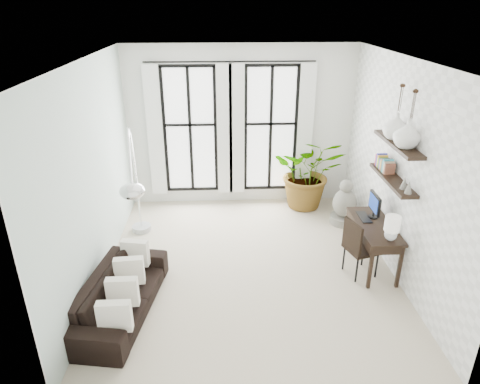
{
  "coord_description": "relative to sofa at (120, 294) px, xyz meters",
  "views": [
    {
      "loc": [
        -0.41,
        -5.79,
        3.9
      ],
      "look_at": [
        -0.12,
        0.3,
        1.17
      ],
      "focal_mm": 32.0,
      "sensor_mm": 36.0,
      "label": 1
    }
  ],
  "objects": [
    {
      "name": "vase_b",
      "position": [
        3.91,
        1.08,
        1.98
      ],
      "size": [
        0.37,
        0.37,
        0.38
      ],
      "primitive_type": "imported",
      "color": "white",
      "rests_on": "shelf_upper"
    },
    {
      "name": "wall_left",
      "position": [
        -0.45,
        1.02,
        1.31
      ],
      "size": [
        0.0,
        5.0,
        5.0
      ],
      "primitive_type": "plane",
      "rotation": [
        1.57,
        0.0,
        1.57
      ],
      "color": "silver",
      "rests_on": "floor"
    },
    {
      "name": "wall_back",
      "position": [
        1.8,
        3.52,
        1.31
      ],
      "size": [
        4.5,
        0.0,
        4.5
      ],
      "primitive_type": "plane",
      "rotation": [
        1.57,
        0.0,
        0.0
      ],
      "color": "white",
      "rests_on": "floor"
    },
    {
      "name": "desk",
      "position": [
        3.75,
        0.88,
        0.42
      ],
      "size": [
        0.54,
        1.27,
        1.14
      ],
      "color": "black",
      "rests_on": "floor"
    },
    {
      "name": "windows",
      "position": [
        1.6,
        3.45,
        1.27
      ],
      "size": [
        3.26,
        0.13,
        2.65
      ],
      "color": "white",
      "rests_on": "wall_back"
    },
    {
      "name": "floor",
      "position": [
        1.8,
        1.02,
        -0.29
      ],
      "size": [
        5.0,
        5.0,
        0.0
      ],
      "primitive_type": "plane",
      "color": "beige",
      "rests_on": "ground"
    },
    {
      "name": "desk_chair",
      "position": [
        3.43,
        0.71,
        0.24
      ],
      "size": [
        0.55,
        0.55,
        0.94
      ],
      "rotation": [
        0.0,
        0.0,
        0.3
      ],
      "color": "black",
      "rests_on": "floor"
    },
    {
      "name": "vase_a",
      "position": [
        3.91,
        0.68,
        1.98
      ],
      "size": [
        0.37,
        0.37,
        0.38
      ],
      "primitive_type": "imported",
      "color": "white",
      "rests_on": "shelf_upper"
    },
    {
      "name": "plant",
      "position": [
        3.16,
        3.17,
        0.47
      ],
      "size": [
        1.53,
        1.38,
        1.51
      ],
      "primitive_type": "imported",
      "rotation": [
        0.0,
        0.0,
        -0.16
      ],
      "color": "#2D7228",
      "rests_on": "floor"
    },
    {
      "name": "sofa",
      "position": [
        0.0,
        0.0,
        0.0
      ],
      "size": [
        1.09,
        2.08,
        0.58
      ],
      "primitive_type": "imported",
      "rotation": [
        0.0,
        0.0,
        1.41
      ],
      "color": "black",
      "rests_on": "floor"
    },
    {
      "name": "ceiling",
      "position": [
        1.8,
        1.02,
        2.91
      ],
      "size": [
        5.0,
        5.0,
        0.0
      ],
      "primitive_type": "plane",
      "color": "white",
      "rests_on": "wall_back"
    },
    {
      "name": "wall_shelves",
      "position": [
        3.91,
        0.97,
        1.44
      ],
      "size": [
        0.25,
        1.3,
        0.6
      ],
      "color": "black",
      "rests_on": "wall_right"
    },
    {
      "name": "wall_right",
      "position": [
        4.05,
        1.02,
        1.31
      ],
      "size": [
        0.0,
        5.0,
        5.0
      ],
      "primitive_type": "plane",
      "rotation": [
        1.57,
        0.0,
        -1.57
      ],
      "color": "white",
      "rests_on": "floor"
    },
    {
      "name": "throw_pillows",
      "position": [
        0.1,
        0.0,
        0.21
      ],
      "size": [
        0.4,
        1.52,
        0.4
      ],
      "color": "white",
      "rests_on": "sofa"
    },
    {
      "name": "arc_lamp",
      "position": [
        0.1,
        1.16,
        1.52
      ],
      "size": [
        0.73,
        2.56,
        2.31
      ],
      "color": "silver",
      "rests_on": "floor"
    },
    {
      "name": "buddha",
      "position": [
        3.71,
        2.39,
        0.09
      ],
      "size": [
        0.5,
        0.5,
        0.89
      ],
      "color": "gray",
      "rests_on": "floor"
    }
  ]
}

